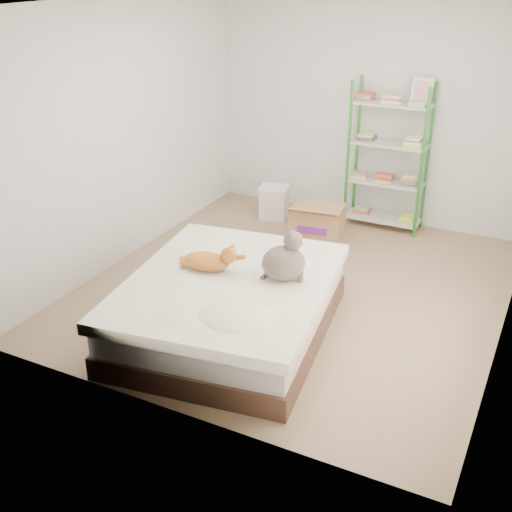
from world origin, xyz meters
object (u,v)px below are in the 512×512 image
Objects in this scene: orange_cat at (206,259)px; grey_cat at (284,256)px; shelf_unit at (388,157)px; white_bin at (274,202)px; bed at (229,306)px; cardboard_box at (317,223)px.

orange_cat is 0.68m from grey_cat.
white_bin is at bearing -164.96° from shelf_unit.
bed is at bearing -99.57° from shelf_unit.
orange_cat is at bearing 155.30° from bed.
grey_cat is 2.70m from shelf_unit.
shelf_unit is at bearing 15.04° from white_bin.
grey_cat is (0.40, 0.20, 0.47)m from bed.
bed is 0.44m from orange_cat.
orange_cat is at bearing -101.79° from cardboard_box.
bed reaches higher than cardboard_box.
cardboard_box is at bearing -128.22° from shelf_unit.
shelf_unit reaches higher than white_bin.
shelf_unit is (0.49, 2.89, 0.59)m from bed.
shelf_unit is 2.88× the size of cardboard_box.
bed is 2.99m from shelf_unit.
shelf_unit is 4.34× the size of white_bin.
cardboard_box is (-0.07, 2.18, -0.06)m from bed.
grey_cat reaches higher than bed.
bed is 5.07× the size of grey_cat.
grey_cat is 0.72× the size of cardboard_box.
orange_cat is (-0.26, 0.08, 0.35)m from bed.
shelf_unit is at bearing 45.09° from cardboard_box.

